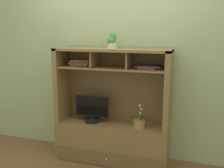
% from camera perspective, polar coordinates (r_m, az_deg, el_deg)
% --- Properties ---
extents(floor_plane, '(6.00, 6.00, 0.02)m').
position_cam_1_polar(floor_plane, '(3.48, 0.00, -16.58)').
color(floor_plane, brown).
rests_on(floor_plane, ground).
extents(back_wall, '(6.00, 0.02, 2.80)m').
position_cam_1_polar(back_wall, '(3.31, 1.28, 7.54)').
color(back_wall, '#A5B185').
rests_on(back_wall, ground).
extents(media_console, '(1.42, 0.46, 1.44)m').
position_cam_1_polar(media_console, '(3.30, 0.05, -9.45)').
color(media_console, olive).
rests_on(media_console, ground).
extents(tv_monitor, '(0.43, 0.19, 0.34)m').
position_cam_1_polar(tv_monitor, '(3.28, -4.50, -5.99)').
color(tv_monitor, black).
rests_on(tv_monitor, media_console).
extents(potted_orchid, '(0.17, 0.17, 0.29)m').
position_cam_1_polar(potted_orchid, '(3.14, 6.18, -8.75)').
color(potted_orchid, '#B4744A').
rests_on(potted_orchid, media_console).
extents(magazine_stack_left, '(0.31, 0.26, 0.07)m').
position_cam_1_polar(magazine_stack_left, '(3.29, -6.72, 4.78)').
color(magazine_stack_left, beige).
rests_on(magazine_stack_left, media_console).
extents(magazine_stack_centre, '(0.31, 0.24, 0.04)m').
position_cam_1_polar(magazine_stack_centre, '(3.04, 8.12, 3.87)').
color(magazine_stack_centre, '#A92B37').
rests_on(magazine_stack_centre, media_console).
extents(potted_succulent, '(0.12, 0.12, 0.19)m').
position_cam_1_polar(potted_succulent, '(3.07, -0.04, 9.50)').
color(potted_succulent, beige).
rests_on(potted_succulent, media_console).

